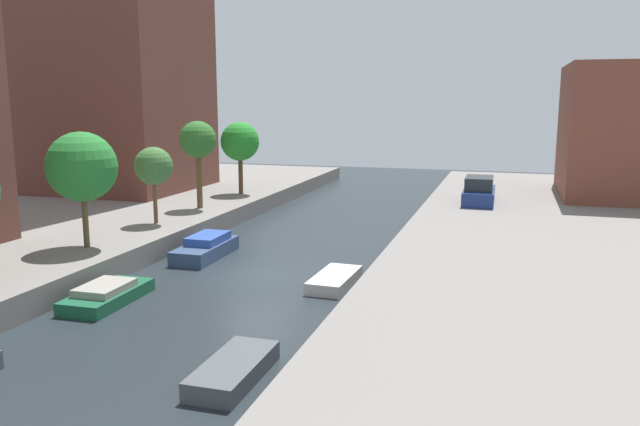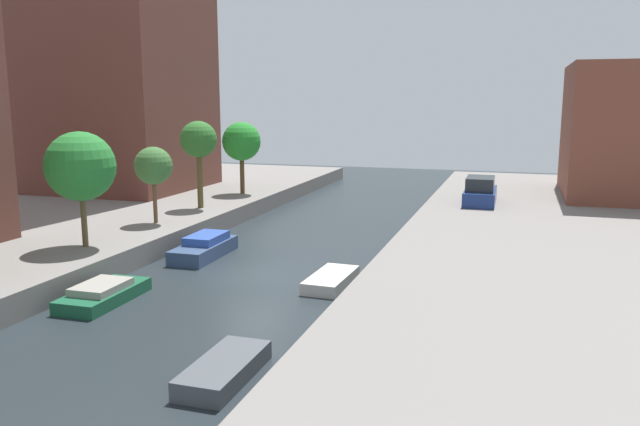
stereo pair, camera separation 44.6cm
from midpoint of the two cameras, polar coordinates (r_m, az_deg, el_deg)
The scene contains 10 objects.
ground_plane at distance 26.05m, azimuth -5.75°, elevation -5.68°, with size 84.00×84.00×0.00m, color #232B30.
street_tree_2 at distance 27.78m, azimuth -20.47°, elevation 3.96°, with size 2.88×2.88×4.85m.
street_tree_3 at distance 32.27m, azimuth -14.49°, elevation 4.13°, with size 1.89×1.89×3.83m.
street_tree_4 at distance 36.25m, azimuth -10.61°, elevation 6.45°, with size 2.06×2.06×4.94m.
street_tree_5 at distance 41.43m, azimuth -6.83°, elevation 6.43°, with size 2.51×2.51×4.68m.
parked_car at distance 38.69m, azimuth 14.64°, elevation 1.83°, with size 1.84×4.56×1.62m.
moored_boat_left_2 at distance 23.80m, azimuth -18.53°, elevation -6.95°, with size 1.72×3.69×0.73m.
moored_boat_left_3 at distance 29.33m, azimuth -10.00°, elevation -3.10°, with size 1.67×4.13×1.01m.
moored_boat_right_1 at distance 16.91m, azimuth -7.91°, elevation -13.87°, with size 1.36×3.22×0.52m.
moored_boat_right_2 at distance 24.53m, azimuth 1.54°, elevation -6.09°, with size 1.49×3.24×0.46m.
Camera 2 is at (10.21, -22.90, 7.16)m, focal length 35.30 mm.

